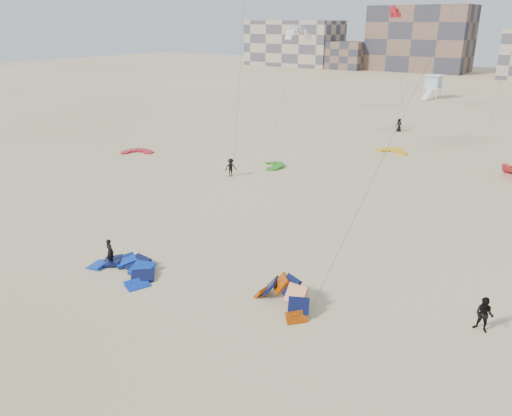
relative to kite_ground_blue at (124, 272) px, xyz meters
The scene contains 16 objects.
ground 1.00m from the kite_ground_blue, 24.20° to the left, with size 320.00×320.00×0.00m, color beige.
kite_ground_blue is the anchor object (origin of this frame).
kite_ground_orange 9.71m from the kite_ground_blue, 13.52° to the left, with size 3.51×2.69×2.32m, color #FF5400, non-canonical shape.
kite_ground_red 28.72m from the kite_ground_blue, 136.87° to the left, with size 3.13×3.32×0.42m, color red, non-canonical shape.
kite_ground_green 24.34m from the kite_ground_blue, 103.16° to the left, with size 2.81×2.95×0.63m, color #299B19, non-canonical shape.
kite_ground_yellow 36.33m from the kite_ground_blue, 87.00° to the left, with size 3.23×3.37×0.59m, color #FDA812, non-canonical shape.
kitesurfer_main 1.68m from the kite_ground_blue, behind, with size 0.59×0.39×1.62m, color black.
kitesurfer_b 19.17m from the kite_ground_blue, 18.02° to the left, with size 0.85×0.66×1.74m, color black.
kitesurfer_c 19.90m from the kite_ground_blue, 110.34° to the left, with size 1.11×0.64×1.71m, color black.
kitesurfer_e 47.64m from the kite_ground_blue, 91.95° to the left, with size 0.84×0.54×1.71m, color black.
kite_fly_grey 38.36m from the kite_ground_blue, 105.69° to the left, with size 4.19×4.13×12.57m.
kite_fly_red 62.78m from the kite_ground_blue, 98.06° to the left, with size 5.75×4.52×15.23m.
lifeguard_tower_far 81.33m from the kite_ground_blue, 95.48° to the left, with size 3.14×5.91×4.31m.
condo_west_a 147.75m from the kite_ground_blue, 117.91° to the left, with size 30.00×15.00×14.00m, color tan.
condo_west_b 137.82m from the kite_ground_blue, 102.21° to the left, with size 28.00×14.00×18.00m, color brown.
condo_fill_left 137.53m from the kite_ground_blue, 110.92° to the left, with size 12.00×10.00×8.00m, color brown.
Camera 1 is at (20.33, -16.82, 13.61)m, focal length 35.00 mm.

